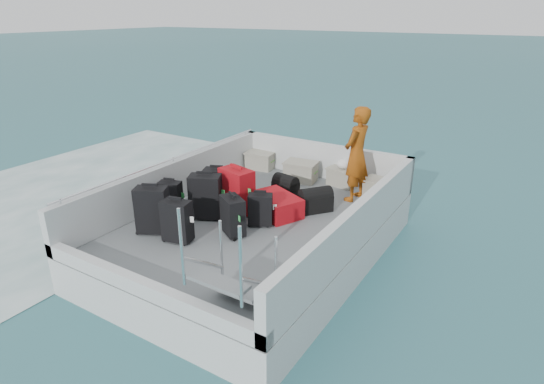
{
  "coord_description": "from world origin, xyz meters",
  "views": [
    {
      "loc": [
        3.74,
        -5.51,
        3.78
      ],
      "look_at": [
        0.08,
        0.37,
        1.0
      ],
      "focal_mm": 30.0,
      "sensor_mm": 36.0,
      "label": 1
    }
  ],
  "objects_px": {
    "suitcase_4": "(206,197)",
    "suitcase_7": "(260,210)",
    "suitcase_1": "(171,198)",
    "suitcase_2": "(217,187)",
    "suitcase_8": "(276,205)",
    "suitcase_0": "(152,211)",
    "crate_3": "(380,190)",
    "crate_0": "(260,161)",
    "crate_2": "(342,178)",
    "suitcase_6": "(233,216)",
    "passenger": "(356,154)",
    "suitcase_5": "(237,191)",
    "crate_1": "(301,172)",
    "suitcase_3": "(177,222)"
  },
  "relations": [
    {
      "from": "suitcase_7",
      "to": "suitcase_8",
      "type": "bearing_deg",
      "value": 63.8
    },
    {
      "from": "suitcase_4",
      "to": "suitcase_8",
      "type": "height_order",
      "value": "suitcase_4"
    },
    {
      "from": "crate_1",
      "to": "crate_3",
      "type": "height_order",
      "value": "crate_1"
    },
    {
      "from": "suitcase_6",
      "to": "suitcase_7",
      "type": "xyz_separation_m",
      "value": [
        0.18,
        0.47,
        -0.04
      ]
    },
    {
      "from": "suitcase_2",
      "to": "crate_3",
      "type": "distance_m",
      "value": 2.91
    },
    {
      "from": "suitcase_3",
      "to": "suitcase_7",
      "type": "relative_size",
      "value": 1.21
    },
    {
      "from": "suitcase_3",
      "to": "suitcase_7",
      "type": "bearing_deg",
      "value": 44.04
    },
    {
      "from": "suitcase_1",
      "to": "suitcase_4",
      "type": "relative_size",
      "value": 0.76
    },
    {
      "from": "suitcase_4",
      "to": "suitcase_5",
      "type": "xyz_separation_m",
      "value": [
        0.31,
        0.43,
        0.02
      ]
    },
    {
      "from": "crate_1",
      "to": "crate_3",
      "type": "xyz_separation_m",
      "value": [
        1.66,
        -0.05,
        -0.02
      ]
    },
    {
      "from": "suitcase_1",
      "to": "crate_0",
      "type": "height_order",
      "value": "suitcase_1"
    },
    {
      "from": "suitcase_5",
      "to": "crate_1",
      "type": "distance_m",
      "value": 1.94
    },
    {
      "from": "suitcase_0",
      "to": "passenger",
      "type": "distance_m",
      "value": 3.56
    },
    {
      "from": "passenger",
      "to": "crate_3",
      "type": "bearing_deg",
      "value": 132.01
    },
    {
      "from": "suitcase_1",
      "to": "suitcase_8",
      "type": "height_order",
      "value": "suitcase_1"
    },
    {
      "from": "suitcase_2",
      "to": "crate_2",
      "type": "bearing_deg",
      "value": 31.11
    },
    {
      "from": "crate_1",
      "to": "passenger",
      "type": "bearing_deg",
      "value": -14.54
    },
    {
      "from": "suitcase_1",
      "to": "crate_1",
      "type": "distance_m",
      "value": 2.74
    },
    {
      "from": "suitcase_1",
      "to": "suitcase_2",
      "type": "xyz_separation_m",
      "value": [
        0.43,
        0.71,
        0.05
      ]
    },
    {
      "from": "suitcase_5",
      "to": "crate_1",
      "type": "height_order",
      "value": "suitcase_5"
    },
    {
      "from": "suitcase_1",
      "to": "suitcase_4",
      "type": "distance_m",
      "value": 0.64
    },
    {
      "from": "suitcase_3",
      "to": "suitcase_6",
      "type": "bearing_deg",
      "value": 36.17
    },
    {
      "from": "suitcase_2",
      "to": "suitcase_8",
      "type": "bearing_deg",
      "value": -12.93
    },
    {
      "from": "suitcase_8",
      "to": "crate_1",
      "type": "bearing_deg",
      "value": 39.65
    },
    {
      "from": "suitcase_3",
      "to": "suitcase_6",
      "type": "relative_size",
      "value": 1.07
    },
    {
      "from": "suitcase_1",
      "to": "crate_3",
      "type": "distance_m",
      "value": 3.69
    },
    {
      "from": "passenger",
      "to": "suitcase_0",
      "type": "bearing_deg",
      "value": -29.2
    },
    {
      "from": "suitcase_0",
      "to": "crate_2",
      "type": "relative_size",
      "value": 1.4
    },
    {
      "from": "suitcase_6",
      "to": "passenger",
      "type": "height_order",
      "value": "passenger"
    },
    {
      "from": "suitcase_4",
      "to": "suitcase_7",
      "type": "relative_size",
      "value": 1.4
    },
    {
      "from": "suitcase_5",
      "to": "suitcase_6",
      "type": "height_order",
      "value": "suitcase_5"
    },
    {
      "from": "crate_3",
      "to": "suitcase_2",
      "type": "bearing_deg",
      "value": -142.64
    },
    {
      "from": "suitcase_2",
      "to": "crate_2",
      "type": "height_order",
      "value": "suitcase_2"
    },
    {
      "from": "suitcase_8",
      "to": "suitcase_2",
      "type": "bearing_deg",
      "value": 124.92
    },
    {
      "from": "crate_0",
      "to": "crate_3",
      "type": "distance_m",
      "value": 2.76
    },
    {
      "from": "suitcase_0",
      "to": "suitcase_1",
      "type": "relative_size",
      "value": 1.32
    },
    {
      "from": "suitcase_2",
      "to": "suitcase_6",
      "type": "distance_m",
      "value": 1.2
    },
    {
      "from": "suitcase_6",
      "to": "crate_2",
      "type": "distance_m",
      "value": 2.85
    },
    {
      "from": "crate_0",
      "to": "crate_2",
      "type": "bearing_deg",
      "value": 0.0
    },
    {
      "from": "suitcase_1",
      "to": "suitcase_8",
      "type": "xyz_separation_m",
      "value": [
        1.5,
        0.89,
        -0.11
      ]
    },
    {
      "from": "crate_0",
      "to": "crate_3",
      "type": "relative_size",
      "value": 1.04
    },
    {
      "from": "suitcase_0",
      "to": "suitcase_2",
      "type": "height_order",
      "value": "suitcase_0"
    },
    {
      "from": "suitcase_2",
      "to": "crate_1",
      "type": "distance_m",
      "value": 1.93
    },
    {
      "from": "suitcase_0",
      "to": "crate_3",
      "type": "relative_size",
      "value": 1.37
    },
    {
      "from": "passenger",
      "to": "suitcase_5",
      "type": "bearing_deg",
      "value": -35.05
    },
    {
      "from": "suitcase_2",
      "to": "suitcase_6",
      "type": "xyz_separation_m",
      "value": [
        0.91,
        -0.78,
        -0.03
      ]
    },
    {
      "from": "suitcase_6",
      "to": "crate_1",
      "type": "bearing_deg",
      "value": 127.31
    },
    {
      "from": "suitcase_2",
      "to": "suitcase_5",
      "type": "distance_m",
      "value": 0.51
    },
    {
      "from": "suitcase_1",
      "to": "suitcase_7",
      "type": "bearing_deg",
      "value": -4.24
    },
    {
      "from": "suitcase_0",
      "to": "suitcase_1",
      "type": "xyz_separation_m",
      "value": [
        -0.28,
        0.67,
        -0.09
      ]
    }
  ]
}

